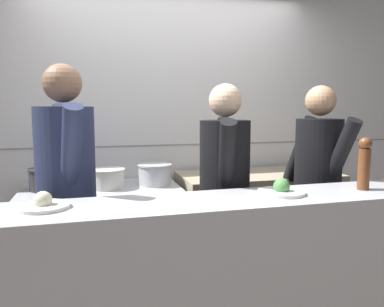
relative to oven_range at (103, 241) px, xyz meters
name	(u,v)px	position (x,y,z in m)	size (l,w,h in m)	color
wall_back_tiled	(169,128)	(0.62, 0.40, 0.87)	(8.00, 0.06, 2.60)	white
oven_range	(103,241)	(0.00, 0.00, 0.00)	(1.21, 0.71, 0.86)	#232326
prep_counter	(257,224)	(1.34, 0.00, 0.02)	(1.37, 0.65, 0.92)	gray
pass_counter	(241,286)	(0.72, -1.11, 0.06)	(3.46, 0.45, 1.00)	#B7BABF
stock_pot	(48,178)	(-0.40, 0.04, 0.52)	(0.28, 0.28, 0.17)	#2D2D33
sauce_pot	(107,178)	(0.04, -0.03, 0.51)	(0.28, 0.28, 0.15)	beige
braising_pot	(155,174)	(0.42, 0.00, 0.52)	(0.28, 0.28, 0.17)	#B7BABF
chefs_knife	(217,179)	(0.89, -0.18, 0.49)	(0.32, 0.23, 0.02)	#B7BABF
plated_dish_main	(43,204)	(-0.30, -1.06, 0.59)	(0.25, 0.25, 0.09)	white
plated_dish_appetiser	(281,190)	(0.97, -1.09, 0.59)	(0.27, 0.27, 0.09)	white
pepper_mill	(364,162)	(1.49, -1.11, 0.73)	(0.08, 0.08, 0.31)	brown
chef_head_cook	(67,192)	(-0.22, -0.58, 0.54)	(0.42, 0.76, 1.75)	black
chef_sous	(224,193)	(0.79, -0.64, 0.48)	(0.41, 0.71, 1.64)	black
chef_line	(317,186)	(1.53, -0.59, 0.48)	(0.39, 0.72, 1.65)	black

